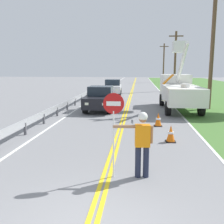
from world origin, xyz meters
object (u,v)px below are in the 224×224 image
(oncoming_sedan_nearest, at_px, (100,99))
(utility_pole_far, at_px, (164,62))
(traffic_cone_mid, at_px, (158,120))
(flagger_worker, at_px, (142,140))
(oncoming_sedan_second, at_px, (113,87))
(traffic_cone_lead, at_px, (171,134))
(utility_bucket_truck, at_px, (179,90))
(utility_pole_mid, at_px, (175,60))
(stop_sign_paddle, at_px, (114,116))
(utility_pole_near, at_px, (212,47))

(oncoming_sedan_nearest, distance_m, utility_pole_far, 38.12)
(traffic_cone_mid, bearing_deg, flagger_worker, -98.21)
(oncoming_sedan_second, bearing_deg, traffic_cone_lead, -76.90)
(utility_bucket_truck, xyz_separation_m, utility_pole_mid, (1.75, 15.50, 2.57))
(utility_bucket_truck, distance_m, oncoming_sedan_nearest, 5.71)
(utility_bucket_truck, distance_m, traffic_cone_mid, 6.12)
(stop_sign_paddle, bearing_deg, utility_pole_mid, 79.16)
(utility_pole_mid, bearing_deg, stop_sign_paddle, -100.84)
(oncoming_sedan_second, distance_m, traffic_cone_mid, 15.81)
(flagger_worker, relative_size, traffic_cone_mid, 2.61)
(utility_bucket_truck, height_order, traffic_cone_mid, utility_bucket_truck)
(oncoming_sedan_nearest, distance_m, traffic_cone_mid, 5.93)
(utility_bucket_truck, xyz_separation_m, utility_pole_far, (2.21, 36.05, 2.75))
(utility_bucket_truck, relative_size, utility_pole_mid, 0.90)
(flagger_worker, distance_m, traffic_cone_mid, 6.49)
(utility_pole_near, relative_size, traffic_cone_lead, 12.14)
(flagger_worker, xyz_separation_m, traffic_cone_mid, (0.92, 6.38, -0.71))
(utility_pole_mid, xyz_separation_m, utility_pole_far, (0.46, 20.55, 0.18))
(utility_pole_far, bearing_deg, utility_pole_mid, -91.27)
(oncoming_sedan_nearest, height_order, traffic_cone_lead, oncoming_sedan_nearest)
(oncoming_sedan_second, bearing_deg, traffic_cone_mid, -75.63)
(utility_pole_near, relative_size, utility_pole_mid, 1.12)
(utility_bucket_truck, distance_m, utility_pole_near, 3.81)
(utility_pole_near, bearing_deg, utility_pole_far, 90.08)
(utility_pole_near, height_order, traffic_cone_mid, utility_pole_near)
(stop_sign_paddle, height_order, traffic_cone_mid, stop_sign_paddle)
(utility_bucket_truck, height_order, utility_pole_far, utility_pole_far)
(traffic_cone_lead, distance_m, traffic_cone_mid, 2.85)
(utility_pole_mid, xyz_separation_m, traffic_cone_mid, (-3.61, -21.23, -3.63))
(flagger_worker, distance_m, oncoming_sedan_nearest, 11.34)
(oncoming_sedan_second, relative_size, utility_pole_far, 0.53)
(utility_bucket_truck, bearing_deg, traffic_cone_mid, -108.00)
(flagger_worker, xyz_separation_m, utility_bucket_truck, (2.78, 12.12, 0.35))
(utility_pole_far, bearing_deg, oncoming_sedan_second, -106.81)
(oncoming_sedan_nearest, distance_m, utility_pole_near, 8.75)
(oncoming_sedan_second, xyz_separation_m, traffic_cone_lead, (4.22, -18.14, -0.50))
(utility_pole_near, bearing_deg, traffic_cone_mid, -123.83)
(oncoming_sedan_second, bearing_deg, utility_bucket_truck, -58.86)
(traffic_cone_mid, bearing_deg, stop_sign_paddle, -104.65)
(stop_sign_paddle, height_order, traffic_cone_lead, stop_sign_paddle)
(utility_pole_far, distance_m, traffic_cone_lead, 44.93)
(utility_pole_near, xyz_separation_m, utility_pole_mid, (-0.51, 15.08, -0.46))
(oncoming_sedan_nearest, height_order, traffic_cone_mid, oncoming_sedan_nearest)
(utility_pole_mid, relative_size, traffic_cone_lead, 10.83)
(utility_pole_mid, bearing_deg, utility_bucket_truck, -96.45)
(utility_pole_far, bearing_deg, stop_sign_paddle, -96.81)
(oncoming_sedan_nearest, bearing_deg, stop_sign_paddle, -79.67)
(utility_bucket_truck, bearing_deg, flagger_worker, -102.94)
(stop_sign_paddle, bearing_deg, oncoming_sedan_nearest, 100.33)
(utility_bucket_truck, bearing_deg, oncoming_sedan_nearest, -168.53)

